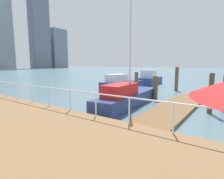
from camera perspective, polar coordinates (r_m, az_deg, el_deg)
name	(u,v)px	position (r m, az deg, el deg)	size (l,w,h in m)	color
ground_plane	(38,95)	(17.51, -22.51, -1.53)	(300.00, 300.00, 0.00)	slate
floating_dock	(175,108)	(11.46, 19.50, -5.73)	(10.36, 2.00, 0.18)	brown
boardwalk_railing	(111,100)	(7.44, -0.19, -3.47)	(0.06, 25.92, 1.08)	white
dock_piling_0	(177,79)	(19.67, 20.00, 3.20)	(0.35, 0.35, 2.46)	brown
dock_piling_1	(211,94)	(11.25, 29.10, -1.13)	(0.26, 0.26, 2.27)	brown
dock_piling_2	(224,93)	(12.19, 32.37, -0.96)	(0.24, 0.24, 2.17)	brown
dock_piling_3	(136,83)	(16.95, 7.82, 2.18)	(0.33, 0.33, 2.03)	brown
dock_piling_4	(155,88)	(14.16, 13.76, 0.48)	(0.35, 0.35, 1.84)	brown
moored_boat_0	(149,79)	(24.83, 11.87, 3.17)	(4.79, 2.47, 1.99)	navy
moored_boat_2	(121,85)	(18.34, 2.91, 1.60)	(5.06, 2.64, 1.76)	navy
moored_boat_3	(128,97)	(11.70, 5.12, -2.33)	(7.39, 2.13, 8.72)	navy
skyline_tower_6	(38,5)	(140.33, -22.66, 23.64)	(12.06, 7.17, 83.64)	slate
skyline_tower_7	(56,49)	(147.74, -17.55, 12.30)	(13.27, 12.01, 29.20)	slate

